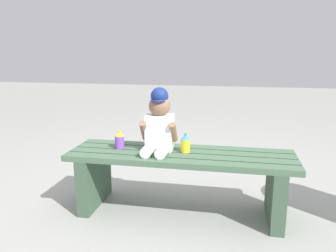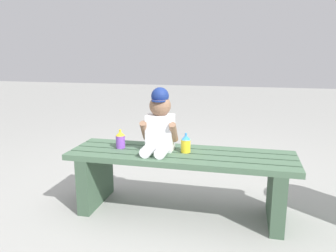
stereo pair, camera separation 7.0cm
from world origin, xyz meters
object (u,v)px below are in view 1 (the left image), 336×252
(park_bench, at_px, (180,172))
(child_figure, at_px, (159,124))
(sippy_cup_right, at_px, (185,143))
(sippy_cup_left, at_px, (119,140))

(park_bench, distance_m, child_figure, 0.34)
(child_figure, xyz_separation_m, sippy_cup_right, (0.17, 0.00, -0.12))
(park_bench, height_order, sippy_cup_right, sippy_cup_right)
(park_bench, relative_size, sippy_cup_right, 11.41)
(park_bench, bearing_deg, child_figure, 172.96)
(child_figure, bearing_deg, park_bench, -7.04)
(park_bench, height_order, sippy_cup_left, sippy_cup_left)
(park_bench, relative_size, sippy_cup_left, 11.41)
(child_figure, distance_m, sippy_cup_left, 0.29)
(sippy_cup_left, bearing_deg, park_bench, -2.80)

